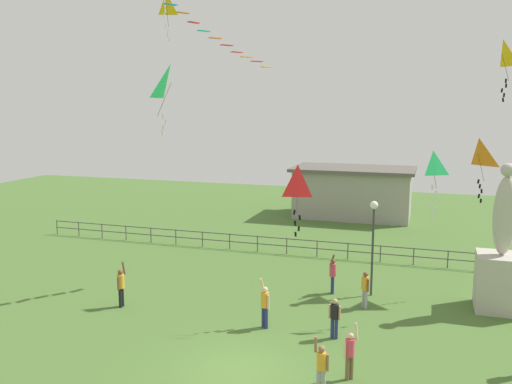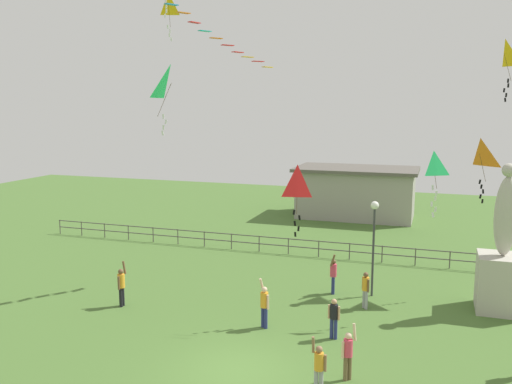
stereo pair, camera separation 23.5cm
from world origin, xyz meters
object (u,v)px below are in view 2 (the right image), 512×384
object	(u,v)px
person_0	(264,304)
kite_0	(297,184)
person_7	(348,352)
person_2	(366,288)
kite_4	(168,6)
kite_6	(480,156)
kite_3	(504,56)
statue_monument	(502,268)
person_6	(319,366)
kite_1	(171,85)
person_1	(333,273)
person_5	(121,284)
person_4	(334,316)
lamppost	(374,227)
kite_2	(433,167)

from	to	relation	value
person_0	kite_0	world-z (taller)	kite_0
person_7	person_2	bearing A→B (deg)	92.43
kite_4	kite_6	size ratio (longest dim) A/B	0.84
person_0	kite_3	xyz separation A→B (m)	(8.71, 8.99, 9.78)
person_0	kite_4	distance (m)	16.98
statue_monument	person_6	size ratio (longest dim) A/B	3.49
person_2	kite_1	xyz separation A→B (m)	(-7.63, -2.44, 8.41)
person_7	kite_6	xyz separation A→B (m)	(4.08, 9.59, 5.42)
person_1	kite_6	bearing A→B (deg)	17.91
person_5	person_7	world-z (taller)	person_5
person_4	person_6	xyz separation A→B (m)	(0.29, -3.98, 0.01)
person_0	lamppost	bearing A→B (deg)	54.62
person_5	kite_3	bearing A→B (deg)	30.02
person_1	person_4	bearing A→B (deg)	-79.14
kite_4	kite_6	distance (m)	17.40
person_4	kite_2	world-z (taller)	kite_2
lamppost	person_1	xyz separation A→B (m)	(-1.72, -0.29, -2.21)
person_2	kite_0	distance (m)	5.58
person_6	kite_2	xyz separation A→B (m)	(2.87, 7.57, 5.21)
kite_1	kite_4	xyz separation A→B (m)	(-3.72, 7.09, 4.40)
lamppost	person_7	xyz separation A→B (m)	(0.18, -7.95, -2.24)
statue_monument	kite_1	world-z (taller)	kite_1
lamppost	person_6	xyz separation A→B (m)	(-0.50, -9.06, -2.27)
kite_6	kite_4	bearing A→B (deg)	175.09
person_4	kite_2	size ratio (longest dim) A/B	0.58
kite_3	kite_4	bearing A→B (deg)	-176.37
person_0	person_2	distance (m)	4.74
statue_monument	kite_3	size ratio (longest dim) A/B	2.21
person_2	kite_2	distance (m)	5.74
person_2	kite_1	world-z (taller)	kite_1
person_0	person_5	world-z (taller)	person_5
person_7	person_5	bearing A→B (deg)	162.39
lamppost	person_6	world-z (taller)	lamppost
kite_3	kite_2	bearing A→B (deg)	-117.06
statue_monument	person_5	world-z (taller)	statue_monument
person_1	kite_1	size ratio (longest dim) A/B	0.68
lamppost	person_2	xyz separation A→B (m)	(-0.09, -1.66, -2.25)
lamppost	person_7	size ratio (longest dim) A/B	2.37
statue_monument	person_0	bearing A→B (deg)	-151.10
lamppost	person_1	world-z (taller)	lamppost
lamppost	statue_monument	bearing A→B (deg)	-1.07
person_1	kite_4	size ratio (longest dim) A/B	0.79
kite_2	person_2	bearing A→B (deg)	-175.98
person_2	lamppost	bearing A→B (deg)	86.94
person_7	kite_1	distance (m)	12.16
lamppost	kite_2	xyz separation A→B (m)	(2.37, -1.49, 2.94)
kite_2	person_6	bearing A→B (deg)	-110.79
kite_1	kite_4	distance (m)	9.14
kite_1	kite_0	bearing A→B (deg)	5.27
person_1	kite_0	distance (m)	5.71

